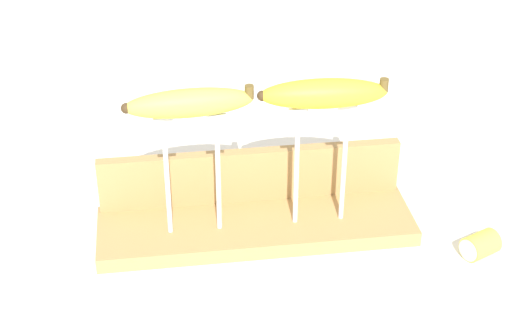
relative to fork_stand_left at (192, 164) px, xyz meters
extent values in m
plane|color=white|center=(0.09, 0.01, -0.13)|extent=(3.00, 3.00, 0.00)
cube|color=#A87F4C|center=(0.09, 0.01, -0.12)|extent=(0.45, 0.13, 0.02)
cube|color=#A87F4C|center=(0.09, 0.07, -0.07)|extent=(0.44, 0.02, 0.08)
cylinder|color=silver|center=(-0.03, 0.00, -0.04)|extent=(0.01, 0.01, 0.14)
cube|color=silver|center=(-0.03, 0.00, 0.05)|extent=(0.03, 0.01, 0.04)
cylinder|color=silver|center=(0.03, 0.00, -0.04)|extent=(0.01, 0.01, 0.14)
cube|color=silver|center=(0.03, 0.00, 0.05)|extent=(0.03, 0.01, 0.04)
cylinder|color=silver|center=(0.14, 0.00, -0.04)|extent=(0.01, 0.01, 0.14)
cube|color=silver|center=(0.14, 0.00, 0.05)|extent=(0.03, 0.01, 0.04)
cylinder|color=silver|center=(0.21, 0.00, -0.04)|extent=(0.01, 0.01, 0.14)
cube|color=silver|center=(0.21, 0.00, 0.05)|extent=(0.03, 0.01, 0.04)
ellipsoid|color=#DBD147|center=(0.00, 0.00, 0.09)|extent=(0.17, 0.05, 0.04)
cylinder|color=brown|center=(0.08, 0.00, 0.10)|extent=(0.01, 0.01, 0.02)
sphere|color=#3F2D19|center=(-0.08, 0.00, 0.09)|extent=(0.01, 0.01, 0.01)
ellipsoid|color=yellow|center=(0.18, 0.00, 0.09)|extent=(0.17, 0.05, 0.04)
cylinder|color=brown|center=(0.26, 0.00, 0.10)|extent=(0.01, 0.01, 0.02)
sphere|color=#3F2D19|center=(0.10, 0.00, 0.09)|extent=(0.01, 0.01, 0.01)
cylinder|color=silver|center=(-0.01, 0.40, -0.13)|extent=(0.04, 0.12, 0.01)
cube|color=silver|center=(-0.03, 0.32, -0.13)|extent=(0.04, 0.04, 0.01)
cube|color=silver|center=(0.25, -0.17, -0.13)|extent=(0.04, 0.04, 0.01)
cylinder|color=#DBD147|center=(0.39, -0.09, -0.11)|extent=(0.06, 0.05, 0.04)
cylinder|color=beige|center=(0.37, -0.10, -0.11)|extent=(0.02, 0.03, 0.03)
camera|label=1|loc=(-0.05, -0.94, 0.56)|focal=57.14mm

